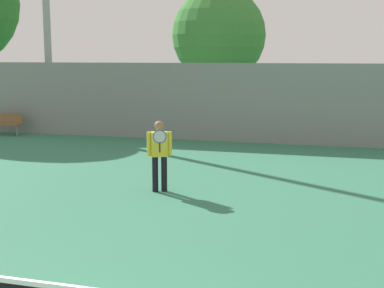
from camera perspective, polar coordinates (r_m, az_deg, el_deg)
name	(u,v)px	position (r m, az deg, el deg)	size (l,w,h in m)	color
tennis_player	(159,152)	(12.43, -3.49, -0.81)	(0.55, 0.49, 1.67)	black
bench_courtside_near	(3,122)	(22.88, -19.49, 2.27)	(1.67, 0.40, 0.87)	brown
back_fence	(253,103)	(19.58, 6.49, 4.33)	(29.34, 0.06, 2.90)	gray
tree_green_tall	(219,36)	(23.43, 2.88, 11.48)	(4.04, 4.04, 6.06)	brown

